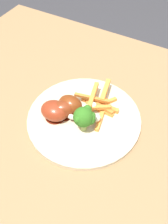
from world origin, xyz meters
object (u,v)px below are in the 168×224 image
dining_table (111,149)px  dinner_plate (84,118)px  broccoli_floret_front (85,117)px  carrot_fries_pile (100,103)px  chicken_drumstick_far (56,111)px  chicken_drumstick_extra (72,106)px  chicken_drumstick_near (66,109)px

dining_table → dinner_plate: size_ratio=4.20×
dining_table → broccoli_floret_front: broccoli_floret_front is taller
broccoli_floret_front → carrot_fries_pile: broccoli_floret_front is taller
dinner_plate → dining_table: bearing=-167.5°
broccoli_floret_front → chicken_drumstick_far: broccoli_floret_front is taller
chicken_drumstick_extra → chicken_drumstick_far: bearing=51.4°
chicken_drumstick_far → dining_table: bearing=-160.2°
dining_table → carrot_fries_pile: carrot_fries_pile is taller
chicken_drumstick_near → dining_table: bearing=-165.0°
broccoli_floret_front → chicken_drumstick_near: 0.07m
carrot_fries_pile → chicken_drumstick_near: 0.09m
carrot_fries_pile → chicken_drumstick_extra: bearing=43.2°
chicken_drumstick_near → chicken_drumstick_far: chicken_drumstick_near is taller
carrot_fries_pile → chicken_drumstick_extra: chicken_drumstick_extra is taller
chicken_drumstick_far → chicken_drumstick_extra: 0.04m
dinner_plate → carrot_fries_pile: 0.06m
carrot_fries_pile → dinner_plate: bearing=69.5°
dinner_plate → chicken_drumstick_far: bearing=28.4°
carrot_fries_pile → chicken_drumstick_extra: (0.05, 0.05, 0.01)m
chicken_drumstick_near → chicken_drumstick_far: bearing=46.1°
broccoli_floret_front → chicken_drumstick_extra: broccoli_floret_front is taller
chicken_drumstick_far → chicken_drumstick_extra: (-0.03, -0.03, 0.00)m
chicken_drumstick_near → carrot_fries_pile: bearing=-133.8°
dinner_plate → chicken_drumstick_far: chicken_drumstick_far is taller
broccoli_floret_front → chicken_drumstick_extra: bearing=-30.8°
dinner_plate → carrot_fries_pile: carrot_fries_pile is taller
dinner_plate → broccoli_floret_front: (-0.02, 0.03, 0.05)m
dinner_plate → chicken_drumstick_extra: size_ratio=2.43×
dinner_plate → chicken_drumstick_near: bearing=19.2°
dining_table → chicken_drumstick_extra: chicken_drumstick_extra is taller
chicken_drumstick_near → chicken_drumstick_far: size_ratio=0.89×
dinner_plate → carrot_fries_pile: size_ratio=1.86×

